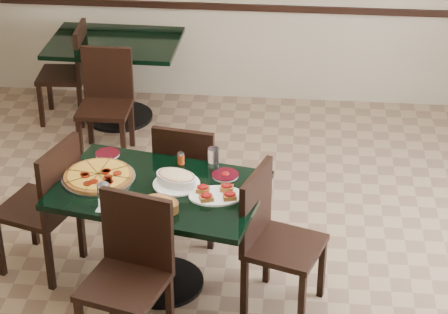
# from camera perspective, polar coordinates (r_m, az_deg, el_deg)

# --- Properties ---
(floor) EXTENTS (5.50, 5.50, 0.00)m
(floor) POSITION_cam_1_polar(r_m,az_deg,el_deg) (6.01, 0.09, -7.27)
(floor) COLOR #7E6548
(floor) RESTS_ON ground
(room_shell) EXTENTS (5.50, 5.50, 5.50)m
(room_shell) POSITION_cam_1_polar(r_m,az_deg,el_deg) (6.99, 9.94, 8.65)
(room_shell) COLOR silver
(room_shell) RESTS_ON floor
(main_table) EXTENTS (1.42, 1.06, 0.75)m
(main_table) POSITION_cam_1_polar(r_m,az_deg,el_deg) (5.56, -4.22, -3.61)
(main_table) COLOR black
(main_table) RESTS_ON floor
(back_table) EXTENTS (1.14, 0.84, 0.75)m
(back_table) POSITION_cam_1_polar(r_m,az_deg,el_deg) (7.81, -7.09, 6.00)
(back_table) COLOR black
(back_table) RESTS_ON floor
(chair_far) EXTENTS (0.49, 0.49, 0.92)m
(chair_far) POSITION_cam_1_polar(r_m,az_deg,el_deg) (6.05, -2.32, -1.18)
(chair_far) COLOR black
(chair_far) RESTS_ON floor
(chair_near) EXTENTS (0.56, 0.56, 0.97)m
(chair_near) POSITION_cam_1_polar(r_m,az_deg,el_deg) (5.14, -6.15, -7.06)
(chair_near) COLOR black
(chair_near) RESTS_ON floor
(chair_right) EXTENTS (0.56, 0.56, 0.94)m
(chair_right) POSITION_cam_1_polar(r_m,az_deg,el_deg) (5.42, 3.15, -4.99)
(chair_right) COLOR black
(chair_right) RESTS_ON floor
(chair_left) EXTENTS (0.57, 0.57, 0.97)m
(chair_left) POSITION_cam_1_polar(r_m,az_deg,el_deg) (5.82, -11.44, -2.80)
(chair_left) COLOR black
(chair_left) RESTS_ON floor
(back_chair_near) EXTENTS (0.42, 0.42, 0.90)m
(back_chair_near) POSITION_cam_1_polar(r_m,az_deg,el_deg) (7.27, -7.71, 3.93)
(back_chair_near) COLOR black
(back_chair_near) RESTS_ON floor
(back_chair_left) EXTENTS (0.44, 0.44, 0.89)m
(back_chair_left) POSITION_cam_1_polar(r_m,az_deg,el_deg) (7.87, -9.96, 5.75)
(back_chair_left) COLOR black
(back_chair_left) RESTS_ON floor
(pepperoni_pizza) EXTENTS (0.47, 0.47, 0.04)m
(pepperoni_pizza) POSITION_cam_1_polar(r_m,az_deg,el_deg) (5.59, -8.21, -1.23)
(pepperoni_pizza) COLOR #B6B5BD
(pepperoni_pizza) RESTS_ON main_table
(lasagna_casserole) EXTENTS (0.31, 0.30, 0.09)m
(lasagna_casserole) POSITION_cam_1_polar(r_m,az_deg,el_deg) (5.46, -3.14, -1.42)
(lasagna_casserole) COLOR white
(lasagna_casserole) RESTS_ON main_table
(bread_basket) EXTENTS (0.26, 0.22, 0.09)m
(bread_basket) POSITION_cam_1_polar(r_m,az_deg,el_deg) (5.22, -4.12, -3.05)
(bread_basket) COLOR brown
(bread_basket) RESTS_ON main_table
(bruschetta_platter) EXTENTS (0.37, 0.29, 0.05)m
(bruschetta_platter) POSITION_cam_1_polar(r_m,az_deg,el_deg) (5.34, -0.51, -2.41)
(bruschetta_platter) COLOR white
(bruschetta_platter) RESTS_ON main_table
(side_plate_near) EXTENTS (0.17, 0.17, 0.02)m
(side_plate_near) POSITION_cam_1_polar(r_m,az_deg,el_deg) (5.24, -6.89, -3.50)
(side_plate_near) COLOR white
(side_plate_near) RESTS_ON main_table
(side_plate_far_r) EXTENTS (0.17, 0.17, 0.03)m
(side_plate_far_r) POSITION_cam_1_polar(r_m,az_deg,el_deg) (5.56, 0.08, -1.17)
(side_plate_far_r) COLOR white
(side_plate_far_r) RESTS_ON main_table
(side_plate_far_l) EXTENTS (0.16, 0.16, 0.02)m
(side_plate_far_l) POSITION_cam_1_polar(r_m,az_deg,el_deg) (5.86, -7.62, 0.21)
(side_plate_far_l) COLOR white
(side_plate_far_l) RESTS_ON main_table
(napkin_setting) EXTENTS (0.18, 0.18, 0.01)m
(napkin_setting) POSITION_cam_1_polar(r_m,az_deg,el_deg) (5.30, -7.30, -3.21)
(napkin_setting) COLOR silver
(napkin_setting) RESTS_ON main_table
(water_glass_a) EXTENTS (0.07, 0.07, 0.16)m
(water_glass_a) POSITION_cam_1_polar(r_m,az_deg,el_deg) (5.59, -0.69, -0.17)
(water_glass_a) COLOR white
(water_glass_a) RESTS_ON main_table
(water_glass_b) EXTENTS (0.07, 0.07, 0.16)m
(water_glass_b) POSITION_cam_1_polar(r_m,az_deg,el_deg) (5.26, -7.86, -2.51)
(water_glass_b) COLOR white
(water_glass_b) RESTS_ON main_table
(pepper_shaker) EXTENTS (0.05, 0.05, 0.08)m
(pepper_shaker) POSITION_cam_1_polar(r_m,az_deg,el_deg) (5.69, -2.83, -0.08)
(pepper_shaker) COLOR #C43D14
(pepper_shaker) RESTS_ON main_table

